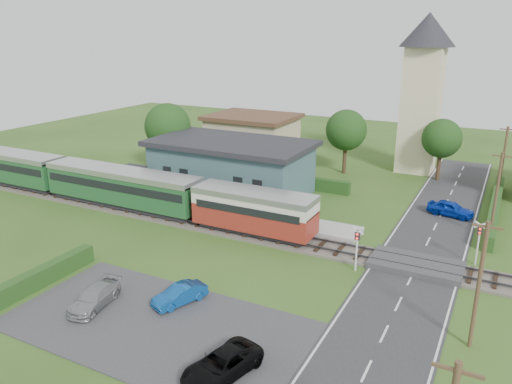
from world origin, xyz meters
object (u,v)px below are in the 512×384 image
at_px(car_park_blue, 180,295).
at_px(car_park_silver, 94,297).
at_px(crossing_signal_far, 479,237).
at_px(car_park_dark, 222,365).
at_px(pedestrian_far, 162,188).
at_px(house_west, 252,136).
at_px(train, 96,181).
at_px(crossing_signal_near, 357,242).
at_px(church_tower, 423,82).
at_px(pedestrian_near, 268,207).
at_px(car_on_road, 451,209).
at_px(equipment_hut, 132,179).
at_px(station_building, 231,166).

xyz_separation_m(car_park_blue, car_park_silver, (-4.29, -2.63, 0.01)).
xyz_separation_m(crossing_signal_far, car_park_silver, (-19.56, -16.52, -1.48)).
xyz_separation_m(crossing_signal_far, car_park_dark, (-9.60, -18.40, -1.47)).
bearing_deg(pedestrian_far, house_west, 12.95).
relative_size(train, crossing_signal_near, 13.18).
bearing_deg(train, church_tower, 46.73).
distance_m(crossing_signal_far, pedestrian_near, 16.47).
height_order(car_park_silver, pedestrian_near, pedestrian_near).
xyz_separation_m(crossing_signal_near, car_on_road, (4.33, 14.22, -1.42)).
bearing_deg(house_west, equipment_hut, -98.62).
distance_m(car_park_silver, pedestrian_far, 19.69).
xyz_separation_m(church_tower, car_park_silver, (-10.96, -40.13, -9.57)).
height_order(station_building, crossing_signal_far, station_building).
distance_m(church_tower, car_park_dark, 43.09).
height_order(church_tower, car_park_blue, church_tower).
bearing_deg(crossing_signal_near, pedestrian_far, 164.07).
distance_m(crossing_signal_far, car_on_road, 9.95).
relative_size(crossing_signal_near, car_park_silver, 0.82).
relative_size(house_west, car_park_silver, 2.72).
bearing_deg(crossing_signal_near, equipment_hut, 167.06).
xyz_separation_m(pedestrian_near, pedestrian_far, (-11.71, 0.65, -0.23)).
xyz_separation_m(house_west, pedestrian_near, (12.15, -20.07, -1.35)).
xyz_separation_m(station_building, train, (-9.48, -8.99, -0.52)).
xyz_separation_m(train, house_west, (4.48, 23.00, 0.61)).
height_order(crossing_signal_far, car_park_blue, crossing_signal_far).
xyz_separation_m(station_building, car_park_blue, (8.33, -20.49, -2.05)).
bearing_deg(crossing_signal_far, church_tower, 110.02).
relative_size(equipment_hut, pedestrian_near, 1.29).
relative_size(station_building, car_park_silver, 4.02).
xyz_separation_m(church_tower, house_west, (-20.00, -3.00, -7.43)).
xyz_separation_m(crossing_signal_near, car_park_silver, (-12.36, -11.72, -1.48)).
bearing_deg(car_park_blue, car_park_dark, -17.61).
xyz_separation_m(car_on_road, car_park_silver, (-16.69, -25.94, -0.06)).
relative_size(crossing_signal_near, crossing_signal_far, 1.00).
xyz_separation_m(station_building, car_on_road, (20.73, 2.81, -1.97)).
distance_m(church_tower, car_park_silver, 42.68).
height_order(car_park_dark, pedestrian_near, pedestrian_near).
xyz_separation_m(equipment_hut, crossing_signal_near, (24.40, -5.61, 0.39)).
bearing_deg(church_tower, pedestrian_far, -131.10).
height_order(equipment_hut, crossing_signal_far, crossing_signal_far).
height_order(train, car_park_dark, train).
height_order(equipment_hut, car_on_road, equipment_hut).
height_order(equipment_hut, house_west, house_west).
relative_size(crossing_signal_near, pedestrian_far, 2.17).
height_order(car_park_blue, car_park_silver, car_park_silver).
height_order(car_on_road, pedestrian_near, pedestrian_near).
xyz_separation_m(station_building, crossing_signal_near, (16.40, -11.40, -0.55)).
relative_size(car_park_blue, car_park_silver, 0.86).
xyz_separation_m(church_tower, pedestrian_near, (-7.85, -23.07, -8.79)).
bearing_deg(crossing_signal_far, station_building, 164.37).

